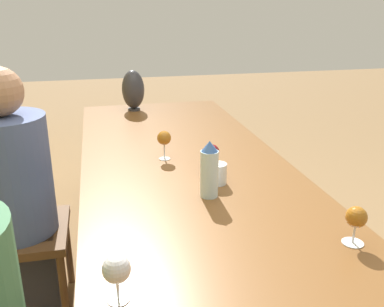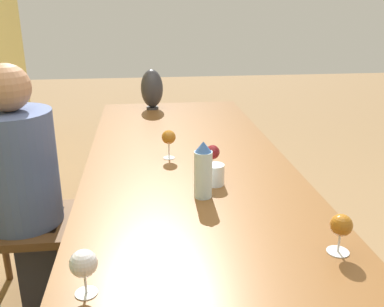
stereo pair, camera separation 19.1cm
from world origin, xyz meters
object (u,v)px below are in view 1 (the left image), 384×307
object	(u,v)px
water_tumbler	(217,174)
person_far	(17,192)
wine_glass_4	(356,218)
chair_far	(2,225)
wine_glass_0	(116,270)
wine_glass_7	(164,139)
water_bottle	(209,170)
vase	(133,90)
wine_glass_1	(212,153)

from	to	relation	value
water_tumbler	person_far	xyz separation A→B (m)	(0.27, 0.87, -0.12)
wine_glass_4	chair_far	bearing A→B (deg)	56.26
wine_glass_0	person_far	xyz separation A→B (m)	(0.95, 0.40, -0.17)
wine_glass_4	wine_glass_0	bearing A→B (deg)	98.44
wine_glass_7	chair_far	bearing A→B (deg)	95.63
wine_glass_0	chair_far	bearing A→B (deg)	27.23
wine_glass_7	person_far	xyz separation A→B (m)	(-0.08, 0.69, -0.18)
water_tumbler	chair_far	size ratio (longest dim) A/B	0.10
wine_glass_0	wine_glass_7	size ratio (longest dim) A/B	0.91
water_bottle	wine_glass_7	distance (m)	0.47
water_tumbler	wine_glass_7	world-z (taller)	wine_glass_7
wine_glass_7	wine_glass_4	bearing A→B (deg)	-152.71
water_bottle	wine_glass_4	distance (m)	0.58
vase	wine_glass_0	size ratio (longest dim) A/B	2.17
water_bottle	chair_far	world-z (taller)	water_bottle
water_tumbler	wine_glass_0	bearing A→B (deg)	145.60
water_bottle	water_tumbler	world-z (taller)	water_bottle
water_bottle	wine_glass_1	world-z (taller)	water_bottle
wine_glass_0	person_far	distance (m)	1.04
wine_glass_1	wine_glass_4	world-z (taller)	wine_glass_1
water_bottle	chair_far	size ratio (longest dim) A/B	0.26
vase	wine_glass_4	bearing A→B (deg)	-165.06
wine_glass_4	person_far	distance (m)	1.44
vase	wine_glass_0	distance (m)	2.08
water_bottle	wine_glass_4	xyz separation A→B (m)	(-0.45, -0.36, -0.02)
wine_glass_1	person_far	xyz separation A→B (m)	(0.15, 0.88, -0.17)
water_bottle	person_far	distance (m)	0.91
wine_glass_4	chair_far	size ratio (longest dim) A/B	0.14
wine_glass_1	wine_glass_0	bearing A→B (deg)	149.31
vase	wine_glass_4	world-z (taller)	vase
wine_glass_1	person_far	world-z (taller)	person_far
wine_glass_7	wine_glass_0	bearing A→B (deg)	164.12
wine_glass_4	water_tumbler	bearing A→B (deg)	27.82
wine_glass_1	wine_glass_7	world-z (taller)	wine_glass_7
vase	wine_glass_1	world-z (taller)	vase
wine_glass_4	wine_glass_1	bearing A→B (deg)	22.78
water_bottle	vase	world-z (taller)	vase
wine_glass_0	wine_glass_4	size ratio (longest dim) A/B	1.01
water_bottle	wine_glass_7	world-z (taller)	water_bottle
wine_glass_0	chair_far	distance (m)	1.11
water_bottle	wine_glass_0	distance (m)	0.69
water_tumbler	person_far	bearing A→B (deg)	72.69
water_tumbler	vase	size ratio (longest dim) A/B	0.31
vase	chair_far	distance (m)	1.39
chair_far	person_far	size ratio (longest dim) A/B	0.74
water_bottle	wine_glass_1	distance (m)	0.25
wine_glass_1	person_far	bearing A→B (deg)	80.35
vase	wine_glass_7	xyz separation A→B (m)	(-1.04, -0.05, -0.04)
wine_glass_1	chair_far	xyz separation A→B (m)	(0.15, 0.96, -0.33)
water_bottle	wine_glass_1	bearing A→B (deg)	-18.02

